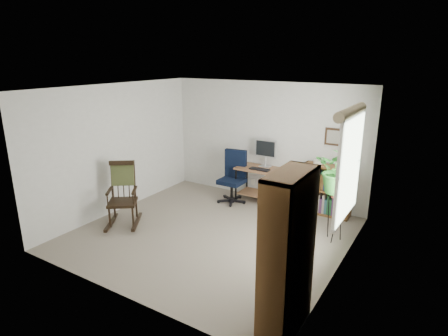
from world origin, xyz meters
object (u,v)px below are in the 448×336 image
Objects in this scene: tall_bookshelf at (287,254)px; low_bookshelf at (327,190)px; office_chair at (232,177)px; rocking_chair at (122,194)px; desk at (262,186)px.

low_bookshelf is at bearing 99.54° from tall_bookshelf.
rocking_chair reaches higher than office_chair.
desk is 3.69m from tall_bookshelf.
desk is at bearing 17.57° from rocking_chair.
tall_bookshelf reaches higher than rocking_chair.
desk is 1.29m from low_bookshelf.
rocking_chair reaches higher than low_bookshelf.
low_bookshelf is (1.28, 0.12, 0.11)m from desk.
low_bookshelf is at bearing 2.56° from rocking_chair.
tall_bookshelf is at bearing -80.46° from low_bookshelf.
rocking_chair is (-1.62, -2.20, 0.20)m from desk.
rocking_chair is at bearing -128.05° from office_chair.
desk is 0.57× the size of tall_bookshelf.
office_chair is at bearing -167.00° from low_bookshelf.
low_bookshelf is at bearing 4.74° from office_chair.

